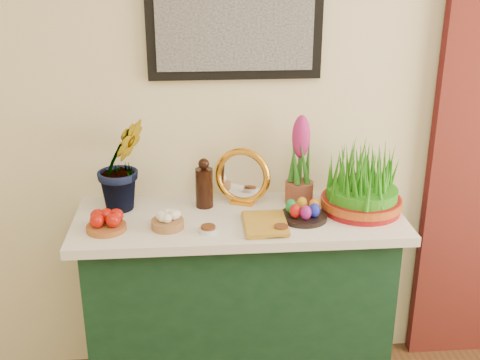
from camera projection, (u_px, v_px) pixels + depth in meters
name	position (u px, v px, depth m)	size (l,w,h in m)	color
sideboard	(239.00, 308.00, 2.74)	(1.30, 0.45, 0.85)	#14371F
tablecloth	(239.00, 219.00, 2.58)	(1.40, 0.55, 0.04)	white
hyacinth_green	(121.00, 150.00, 2.55)	(0.27, 0.23, 0.53)	#266A1D
apple_bowl	(106.00, 223.00, 2.42)	(0.19, 0.19, 0.08)	brown
garlic_basket	(167.00, 221.00, 2.44)	(0.18, 0.18, 0.07)	#96663C
vinegar_cruet	(204.00, 186.00, 2.62)	(0.08, 0.08, 0.22)	black
mirror	(242.00, 177.00, 2.65)	(0.26, 0.15, 0.26)	orange
book	(244.00, 224.00, 2.45)	(0.16, 0.23, 0.03)	#B88724
spice_dish_left	(208.00, 229.00, 2.41)	(0.07, 0.07, 0.03)	silver
spice_dish_right	(281.00, 229.00, 2.41)	(0.07, 0.07, 0.03)	silver
egg_plate	(304.00, 212.00, 2.52)	(0.21, 0.21, 0.08)	black
hyacinth_pink	(300.00, 165.00, 2.63)	(0.12, 0.12, 0.41)	brown
wheatgrass_sabzeh	(363.00, 184.00, 2.57)	(0.35, 0.35, 0.29)	maroon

